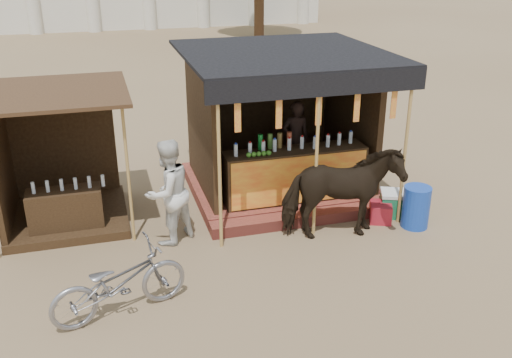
{
  "coord_description": "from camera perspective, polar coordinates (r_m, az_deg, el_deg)",
  "views": [
    {
      "loc": [
        -2.3,
        -6.43,
        4.61
      ],
      "look_at": [
        0.0,
        1.6,
        1.1
      ],
      "focal_mm": 40.0,
      "sensor_mm": 36.0,
      "label": 1
    }
  ],
  "objects": [
    {
      "name": "bystander",
      "position": [
        9.24,
        -8.78,
        -1.32
      ],
      "size": [
        1.08,
        1.02,
        1.76
      ],
      "primitive_type": "imported",
      "rotation": [
        0.0,
        0.0,
        3.72
      ],
      "color": "silver",
      "rests_on": "ground"
    },
    {
      "name": "cooler",
      "position": [
        10.57,
        14.05,
        -2.41
      ],
      "size": [
        0.76,
        0.65,
        0.46
      ],
      "color": "#197447",
      "rests_on": "ground"
    },
    {
      "name": "cow",
      "position": [
        9.37,
        8.52,
        -1.47
      ],
      "size": [
        1.97,
        1.05,
        1.6
      ],
      "primitive_type": "imported",
      "rotation": [
        0.0,
        0.0,
        1.47
      ],
      "color": "black",
      "rests_on": "ground"
    },
    {
      "name": "blue_barrel",
      "position": [
        10.19,
        15.7,
        -2.71
      ],
      "size": [
        0.55,
        0.55,
        0.74
      ],
      "primitive_type": "cylinder",
      "rotation": [
        0.0,
        0.0,
        -0.18
      ],
      "color": "#163DA7",
      "rests_on": "ground"
    },
    {
      "name": "motorbike",
      "position": [
        7.77,
        -13.54,
        -10.03
      ],
      "size": [
        1.95,
        1.11,
        0.97
      ],
      "primitive_type": "imported",
      "rotation": [
        0.0,
        0.0,
        1.84
      ],
      "color": "gray",
      "rests_on": "ground"
    },
    {
      "name": "main_stall",
      "position": [
        10.94,
        2.59,
        3.62
      ],
      "size": [
        3.6,
        3.61,
        2.78
      ],
      "color": "#993C32",
      "rests_on": "ground"
    },
    {
      "name": "secondary_stall",
      "position": [
        10.41,
        -19.63,
        0.23
      ],
      "size": [
        2.4,
        2.4,
        2.38
      ],
      "color": "#392715",
      "rests_on": "ground"
    },
    {
      "name": "red_crate",
      "position": [
        10.33,
        12.34,
        -3.26
      ],
      "size": [
        0.51,
        0.54,
        0.33
      ],
      "primitive_type": "cube",
      "rotation": [
        0.0,
        0.0,
        -0.41
      ],
      "color": "maroon",
      "rests_on": "ground"
    },
    {
      "name": "ground",
      "position": [
        8.24,
        3.12,
        -11.27
      ],
      "size": [
        120.0,
        120.0,
        0.0
      ],
      "primitive_type": "plane",
      "color": "#846B4C",
      "rests_on": "ground"
    }
  ]
}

